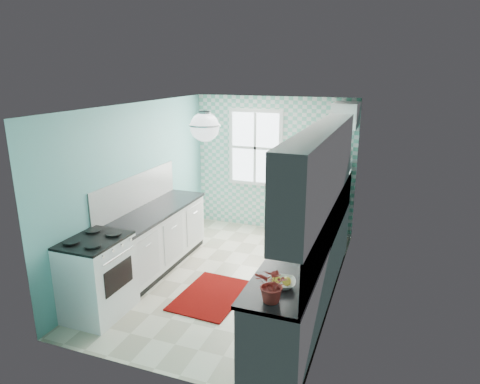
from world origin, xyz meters
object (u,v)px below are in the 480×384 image
(fridge, at_px, (328,203))
(fruit_bowl, at_px, (281,283))
(stove, at_px, (97,276))
(sink, at_px, (323,213))
(ceiling_light, at_px, (205,127))
(microwave, at_px, (332,153))
(potted_plant, at_px, (273,284))

(fridge, xyz_separation_m, fruit_bowl, (0.09, -3.49, 0.24))
(stove, bearing_deg, sink, 44.34)
(stove, bearing_deg, fruit_bowl, -2.78)
(ceiling_light, bearing_deg, fridge, 66.81)
(microwave, bearing_deg, fruit_bowl, 92.27)
(ceiling_light, xyz_separation_m, microwave, (1.11, 2.59, -0.70))
(ceiling_light, relative_size, stove, 0.35)
(stove, distance_m, potted_plant, 2.53)
(ceiling_light, bearing_deg, sink, 50.60)
(stove, distance_m, fruit_bowl, 2.45)
(microwave, bearing_deg, potted_plant, 92.16)
(stove, relative_size, microwave, 1.85)
(sink, height_order, fruit_bowl, sink)
(fruit_bowl, height_order, microwave, microwave)
(potted_plant, bearing_deg, stove, 167.52)
(fridge, relative_size, microwave, 2.76)
(fruit_bowl, bearing_deg, microwave, 91.48)
(ceiling_light, distance_m, fruit_bowl, 2.02)
(stove, xyz_separation_m, potted_plant, (2.40, -0.53, 0.60))
(sink, relative_size, microwave, 1.00)
(stove, distance_m, sink, 3.24)
(potted_plant, height_order, microwave, microwave)
(ceiling_light, relative_size, microwave, 0.66)
(sink, bearing_deg, stove, -141.22)
(ceiling_light, xyz_separation_m, fruit_bowl, (1.20, -0.90, -1.35))
(ceiling_light, height_order, potted_plant, ceiling_light)
(sink, xyz_separation_m, potted_plant, (-0.00, -2.67, 0.18))
(ceiling_light, height_order, fridge, ceiling_light)
(ceiling_light, height_order, microwave, ceiling_light)
(sink, relative_size, fruit_bowl, 1.93)
(ceiling_light, distance_m, fridge, 3.23)
(fridge, xyz_separation_m, microwave, (0.00, 0.00, 0.88))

